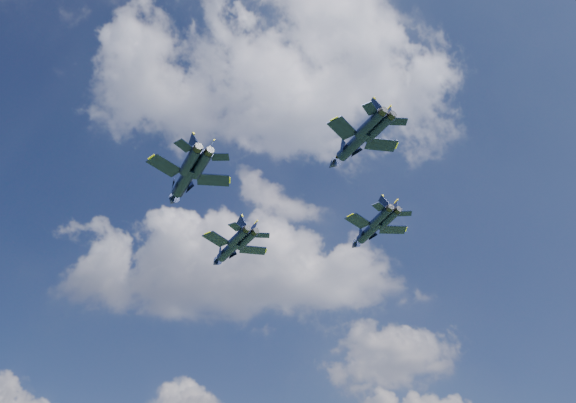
% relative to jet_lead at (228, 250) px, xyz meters
% --- Properties ---
extents(jet_lead, '(13.33, 16.55, 4.13)m').
position_rel_jet_lead_xyz_m(jet_lead, '(0.00, 0.00, 0.00)').
color(jet_lead, black).
extents(jet_left, '(12.39, 16.55, 4.03)m').
position_rel_jet_lead_xyz_m(jet_left, '(-3.21, -26.09, -2.88)').
color(jet_left, black).
extents(jet_right, '(11.78, 16.02, 3.85)m').
position_rel_jet_lead_xyz_m(jet_right, '(26.79, -5.48, 0.06)').
color(jet_right, black).
extents(jet_slot, '(11.10, 14.08, 3.50)m').
position_rel_jet_lead_xyz_m(jet_slot, '(22.24, -34.05, -3.44)').
color(jet_slot, black).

